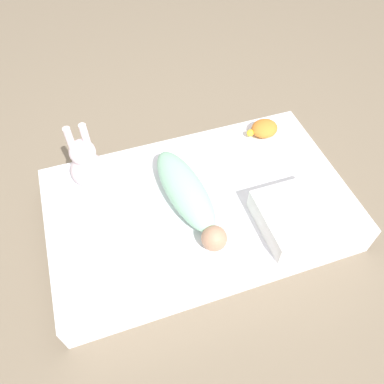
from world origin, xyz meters
name	(u,v)px	position (x,y,z in m)	size (l,w,h in m)	color
ground_plane	(199,220)	(0.00, 0.00, 0.00)	(12.00, 12.00, 0.00)	#7A6B56
bed_mattress	(199,210)	(0.00, 0.00, 0.09)	(1.40, 0.84, 0.18)	white
swaddled_baby	(188,194)	(0.06, 0.00, 0.24)	(0.23, 0.59, 0.13)	#99D6B2
pillow	(295,217)	(-0.35, 0.26, 0.23)	(0.31, 0.32, 0.11)	white
bunny_plush	(86,164)	(0.46, -0.27, 0.30)	(0.16, 0.16, 0.35)	silver
turtle_plush	(264,129)	(-0.47, -0.30, 0.22)	(0.17, 0.12, 0.08)	orange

